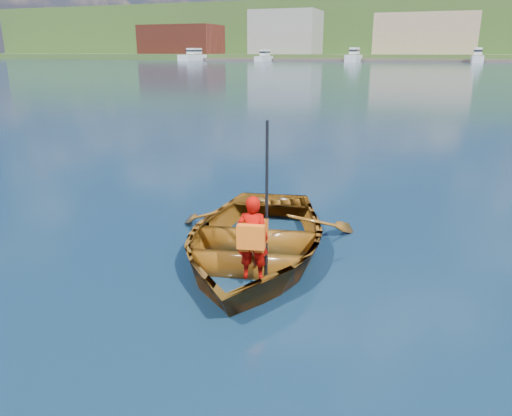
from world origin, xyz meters
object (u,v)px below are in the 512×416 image
rowboat (253,239)px  child_paddler (253,237)px  marina_yachts (385,57)px  dock (468,61)px

rowboat → child_paddler: child_paddler is taller
rowboat → marina_yachts: marina_yachts is taller
child_paddler → dock: (7.84, 148.90, -0.25)m
marina_yachts → rowboat: bearing=-84.5°
rowboat → dock: bearing=86.8°
child_paddler → marina_yachts: marina_yachts is taller
dock → marina_yachts: marina_yachts is taller
rowboat → marina_yachts: (-13.82, 143.35, 1.09)m
rowboat → dock: (8.15, 148.05, 0.12)m
rowboat → child_paddler: 0.99m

